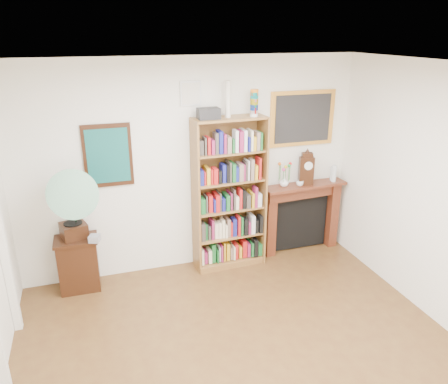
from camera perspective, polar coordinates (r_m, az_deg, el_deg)
name	(u,v)px	position (r m, az deg, el deg)	size (l,w,h in m)	color
room	(268,256)	(3.52, 5.83, -8.29)	(4.51, 5.01, 2.81)	#513018
teal_poster	(108,156)	(5.48, -14.92, 4.61)	(0.58, 0.04, 0.78)	black
small_picture	(191,93)	(5.49, -4.37, 12.72)	(0.26, 0.04, 0.30)	white
gilt_painting	(302,118)	(6.10, 10.21, 9.44)	(0.95, 0.04, 0.75)	gold
bookshelf	(229,186)	(5.74, 0.71, 0.79)	(0.96, 0.38, 2.37)	brown
side_cabinet	(79,264)	(5.80, -18.46, -8.86)	(0.51, 0.37, 0.70)	black
fireplace	(301,211)	(6.45, 10.03, -2.49)	(1.25, 0.36, 1.04)	#441C0F
gramophone	(69,201)	(5.34, -19.58, -1.11)	(0.75, 0.85, 0.94)	black
cd_stack	(95,238)	(5.48, -16.55, -5.83)	(0.12, 0.12, 0.08)	#B3B2BE
mantel_clock	(306,169)	(6.17, 10.70, 2.92)	(0.22, 0.16, 0.46)	black
flower_vase	(284,182)	(6.09, 7.85, 1.33)	(0.13, 0.13, 0.13)	white
teacup	(300,183)	(6.15, 9.87, 1.13)	(0.10, 0.10, 0.08)	silver
bottle_left	(334,173)	(6.41, 14.16, 2.36)	(0.07, 0.07, 0.24)	silver
bottle_right	(332,174)	(6.46, 13.95, 2.34)	(0.06, 0.06, 0.20)	silver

